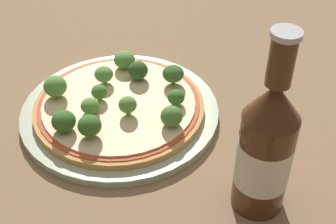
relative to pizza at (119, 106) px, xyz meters
The scene contains 16 objects.
ground_plane 0.04m from the pizza, 62.41° to the left, with size 3.00×3.00×0.00m, color #846647.
plate 0.01m from the pizza, 135.46° to the left, with size 0.29×0.29×0.01m.
pizza is the anchor object (origin of this frame).
broccoli_floret_0 0.08m from the pizza, 55.21° to the right, with size 0.03×0.03×0.03m.
broccoli_floret_1 0.09m from the pizza, 54.83° to the left, with size 0.02×0.02×0.02m.
broccoli_floret_2 0.09m from the pizza, 146.71° to the left, with size 0.03×0.03×0.03m.
broccoli_floret_3 0.06m from the pizza, behind, with size 0.03×0.03×0.03m.
broccoli_floret_4 0.09m from the pizza, 25.14° to the left, with size 0.03×0.03×0.03m.
broccoli_floret_5 0.05m from the pizza, 88.76° to the right, with size 0.03×0.03×0.02m.
broccoli_floret_6 0.10m from the pizza, 130.60° to the right, with size 0.03×0.03×0.03m.
broccoli_floret_7 0.09m from the pizza, 78.23° to the right, with size 0.03×0.03×0.03m.
broccoli_floret_8 0.04m from the pizza, ahead, with size 0.03×0.03×0.03m.
broccoli_floret_9 0.07m from the pizza, 124.65° to the left, with size 0.03×0.03×0.03m.
broccoli_floret_10 0.04m from the pizza, 133.29° to the right, with size 0.02×0.02×0.03m.
broccoli_floret_11 0.10m from the pizza, 88.57° to the left, with size 0.03×0.03×0.03m.
beer_bottle 0.25m from the pizza, 16.01° to the left, with size 0.06×0.06×0.24m.
Camera 1 is at (0.48, -0.25, 0.45)m, focal length 50.00 mm.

